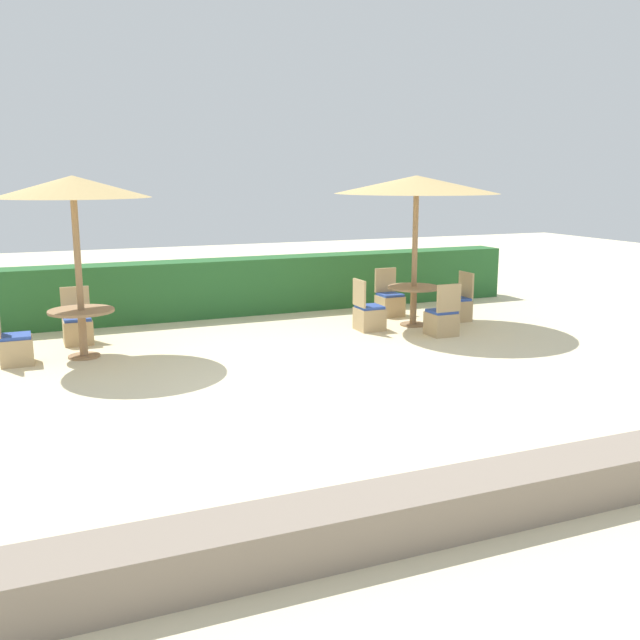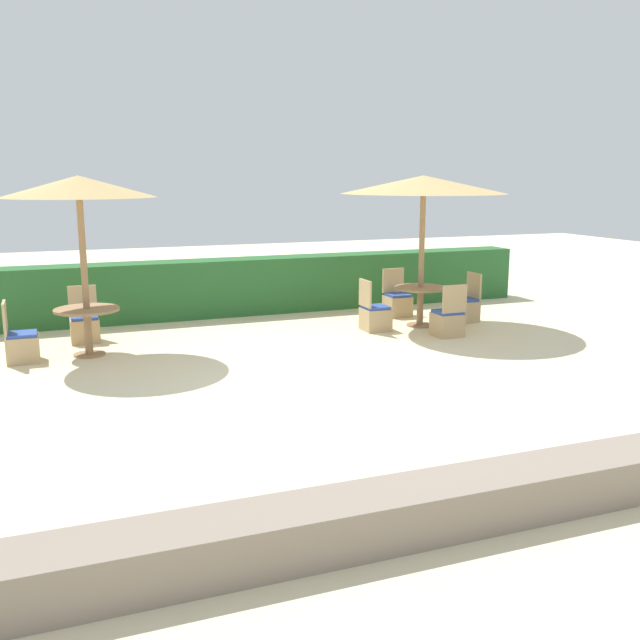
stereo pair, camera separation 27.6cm
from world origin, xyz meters
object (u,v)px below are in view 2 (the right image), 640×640
patio_chair_back_right_west (375,316)px  patio_chair_back_right_south (448,321)px  round_table_back_left (87,320)px  parasol_back_right (424,185)px  patio_chair_back_left_west (21,345)px  round_table_back_right (420,296)px  parasol_back_left (79,188)px  patio_chair_back_left_north (85,327)px  patio_chair_back_right_east (464,308)px  patio_chair_back_right_north (397,303)px

patio_chair_back_right_west → patio_chair_back_right_south: bearing=48.3°
round_table_back_left → parasol_back_right: 6.21m
round_table_back_left → patio_chair_back_left_west: (-0.97, -0.06, -0.31)m
round_table_back_right → patio_chair_back_right_west: size_ratio=1.04×
patio_chair_back_right_west → patio_chair_back_left_west: bearing=-89.0°
parasol_back_left → patio_chair_back_right_west: bearing=0.6°
patio_chair_back_left_north → patio_chair_back_right_west: same height
parasol_back_right → patio_chair_back_right_east: (0.99, 0.06, -2.31)m
parasol_back_left → patio_chair_back_right_north: parasol_back_left is taller
round_table_back_left → patio_chair_back_right_west: patio_chair_back_right_west is taller
patio_chair_back_right_south → patio_chair_back_right_east: 1.38m
patio_chair_back_left_west → patio_chair_back_right_north: size_ratio=1.00×
patio_chair_back_left_west → patio_chair_back_right_north: (6.87, 1.16, 0.00)m
patio_chair_back_left_north → patio_chair_back_right_west: bearing=169.3°
round_table_back_left → patio_chair_back_right_west: size_ratio=1.06×
round_table_back_left → parasol_back_right: bearing=1.0°
patio_chair_back_left_north → patio_chair_back_right_west: 5.01m
round_table_back_left → patio_chair_back_right_east: bearing=1.4°
patio_chair_back_left_west → patio_chair_back_right_east: same height
patio_chair_back_left_west → patio_chair_back_right_west: size_ratio=1.00×
patio_chair_back_left_west → round_table_back_right: patio_chair_back_left_west is taller
patio_chair_back_left_north → patio_chair_back_left_west: 1.42m
round_table_back_left → patio_chair_back_right_west: 4.93m
patio_chair_back_left_west → parasol_back_right: parasol_back_right is taller
round_table_back_right → parasol_back_left: bearing=-179.0°
round_table_back_left → patio_chair_back_left_north: bearing=90.3°
round_table_back_left → parasol_back_right: (5.87, 0.10, 2.00)m
patio_chair_back_right_north → patio_chair_back_left_west: bearing=9.6°
patio_chair_back_left_north → patio_chair_back_right_north: (5.91, 0.12, 0.00)m
patio_chair_back_left_north → patio_chair_back_right_south: 6.18m
parasol_back_left → patio_chair_back_left_west: bearing=-176.6°
patio_chair_back_right_east → patio_chair_back_right_south: bearing=135.9°
patio_chair_back_left_north → parasol_back_right: size_ratio=0.31×
round_table_back_left → patio_chair_back_right_west: bearing=0.6°
parasol_back_left → patio_chair_back_right_west: (4.92, 0.05, -2.31)m
round_table_back_left → patio_chair_back_right_east: (6.87, 0.16, -0.31)m
parasol_back_right → round_table_back_right: bearing=-33.7°
patio_chair_back_left_west → parasol_back_right: size_ratio=0.31×
parasol_back_right → round_table_back_left: bearing=-179.0°
patio_chair_back_right_west → patio_chair_back_right_north: bearing=136.7°
parasol_back_left → patio_chair_back_right_south: bearing=-8.0°
patio_chair_back_right_east → patio_chair_back_right_north: size_ratio=1.00×
round_table_back_right → patio_chair_back_right_east: size_ratio=1.04×
parasol_back_left → patio_chair_back_left_north: parasol_back_left is taller
patio_chair_back_left_north → parasol_back_right: (5.88, -0.88, 2.31)m
round_table_back_right → patio_chair_back_right_east: (0.99, 0.06, -0.29)m
patio_chair_back_right_north → patio_chair_back_right_west: same height
patio_chair_back_left_west → patio_chair_back_right_north: bearing=99.6°
round_table_back_right → patio_chair_back_right_west: 1.00m
parasol_back_right → patio_chair_back_right_south: size_ratio=3.20×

